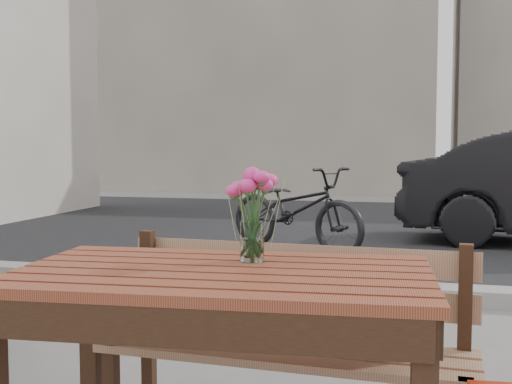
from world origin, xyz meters
TOP-DOWN VIEW (x-y plane):
  - street at (0.00, 5.06)m, footprint 30.00×8.12m
  - backdrop_buildings at (0.17, 14.40)m, footprint 15.50×4.00m
  - main_table at (0.06, 0.15)m, footprint 1.26×0.79m
  - main_bench at (0.18, 0.56)m, footprint 1.30×0.44m
  - main_vase at (0.11, 0.30)m, footprint 0.16×0.16m
  - bicycle at (-0.61, 4.93)m, footprint 1.78×1.32m

SIDE VIEW (x-z plane):
  - street at x=0.00m, z-range -0.03..0.09m
  - bicycle at x=-0.61m, z-range 0.00..0.89m
  - main_bench at x=0.18m, z-range 0.08..0.88m
  - main_table at x=0.06m, z-range 0.25..1.00m
  - main_vase at x=0.11m, z-range 0.78..1.08m
  - backdrop_buildings at x=0.17m, z-range -0.40..7.60m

